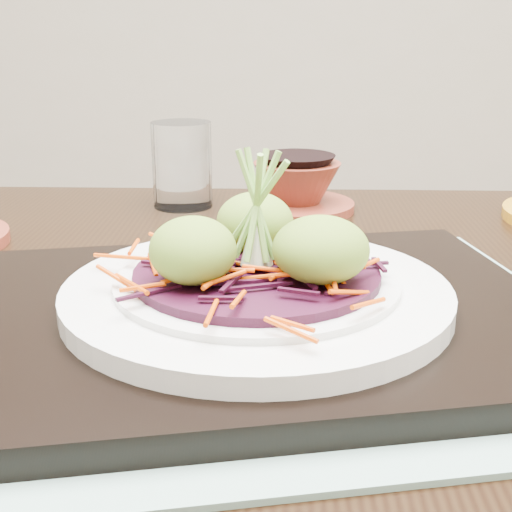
{
  "coord_description": "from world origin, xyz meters",
  "views": [
    {
      "loc": [
        -0.03,
        -0.65,
        0.98
      ],
      "look_at": [
        -0.02,
        -0.15,
        0.81
      ],
      "focal_mm": 50.0,
      "sensor_mm": 36.0,
      "label": 1
    }
  ],
  "objects_px": {
    "serving_tray": "(257,316)",
    "terracotta_bowl_set": "(297,189)",
    "white_plate": "(257,292)",
    "water_glass": "(182,165)",
    "dining_table": "(231,408)"
  },
  "relations": [
    {
      "from": "serving_tray",
      "to": "water_glass",
      "type": "relative_size",
      "value": 4.15
    },
    {
      "from": "terracotta_bowl_set",
      "to": "water_glass",
      "type": "bearing_deg",
      "value": 170.77
    },
    {
      "from": "serving_tray",
      "to": "water_glass",
      "type": "height_order",
      "value": "water_glass"
    },
    {
      "from": "white_plate",
      "to": "terracotta_bowl_set",
      "type": "bearing_deg",
      "value": 81.07
    },
    {
      "from": "serving_tray",
      "to": "terracotta_bowl_set",
      "type": "relative_size",
      "value": 2.81
    },
    {
      "from": "dining_table",
      "to": "serving_tray",
      "type": "relative_size",
      "value": 2.95
    },
    {
      "from": "water_glass",
      "to": "terracotta_bowl_set",
      "type": "bearing_deg",
      "value": -9.23
    },
    {
      "from": "water_glass",
      "to": "terracotta_bowl_set",
      "type": "relative_size",
      "value": 0.68
    },
    {
      "from": "white_plate",
      "to": "serving_tray",
      "type": "bearing_deg",
      "value": 0.0
    },
    {
      "from": "serving_tray",
      "to": "terracotta_bowl_set",
      "type": "xyz_separation_m",
      "value": [
        0.06,
        0.36,
        0.01
      ]
    },
    {
      "from": "white_plate",
      "to": "terracotta_bowl_set",
      "type": "relative_size",
      "value": 1.83
    },
    {
      "from": "white_plate",
      "to": "water_glass",
      "type": "bearing_deg",
      "value": 102.24
    },
    {
      "from": "water_glass",
      "to": "white_plate",
      "type": "bearing_deg",
      "value": -77.76
    },
    {
      "from": "serving_tray",
      "to": "terracotta_bowl_set",
      "type": "bearing_deg",
      "value": 72.75
    },
    {
      "from": "dining_table",
      "to": "serving_tray",
      "type": "distance_m",
      "value": 0.13
    }
  ]
}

